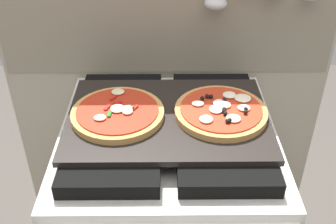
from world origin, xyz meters
name	(u,v)px	position (x,y,z in m)	size (l,w,h in m)	color
kitchen_backsplash	(168,91)	(0.00, 0.33, 0.79)	(1.10, 0.09, 1.55)	#B2A893
baking_tray	(168,117)	(0.00, 0.00, 0.91)	(0.54, 0.38, 0.02)	black
pizza_left	(118,113)	(-0.13, 0.00, 0.93)	(0.25, 0.25, 0.03)	tan
pizza_right	(221,110)	(0.14, 0.00, 0.93)	(0.25, 0.25, 0.03)	tan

